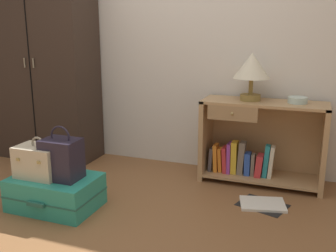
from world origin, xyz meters
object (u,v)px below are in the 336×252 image
Objects in this scene: handbag at (62,159)px; table_lamp at (252,68)px; bookshelf at (257,143)px; bowl at (298,100)px; train_case at (39,161)px; open_book_on_floor at (263,204)px; suitcase_large at (56,192)px; wardrobe at (45,61)px; bottle at (20,184)px.

table_lamp is at bearing 42.14° from handbag.
bowl is at bearing 1.49° from bookshelf.
handbag is (0.18, 0.02, 0.03)m from train_case.
open_book_on_floor is at bearing -66.85° from table_lamp.
suitcase_large is at bearing 15.49° from train_case.
table_lamp is 1.22× the size of train_case.
handbag is (-1.24, -1.05, 0.05)m from bookshelf.
open_book_on_floor is at bearing -11.01° from wardrobe.
handbag is at bearing -11.39° from bottle.
bottle is at bearing -165.59° from open_book_on_floor.
wardrobe is at bearing -178.78° from table_lamp.
bowl is 2.32m from bottle.
wardrobe is 2.41m from bowl.
handbag is at bearing -49.37° from wardrobe.
train_case is 1.66× the size of bottle.
handbag reaches higher than suitcase_large.
wardrobe is 10.10× the size of bottle.
bottle is at bearing 167.02° from suitcase_large.
bowl is at bearing 1.25° from wardrobe.
wardrobe reaches higher than bowl.
table_lamp reaches higher than open_book_on_floor.
suitcase_large is at bearing 177.04° from handbag.
bookshelf is 0.59m from open_book_on_floor.
train_case is at bearing -21.81° from bottle.
table_lamp reaches higher than train_case.
wardrobe is 6.07× the size of train_case.
wardrobe is 4.99× the size of table_lamp.
train_case is (-1.42, -1.07, 0.02)m from bookshelf.
bookshelf is at bearing 1.01° from table_lamp.
table_lamp reaches higher than handbag.
bottle is (0.38, -0.90, -0.89)m from wardrobe.
bowl is at bearing 25.39° from bottle.
handbag is at bearing -145.47° from bowl.
suitcase_large is at bearing -51.94° from wardrobe.
suitcase_large is at bearing -141.57° from bookshelf.
train_case is at bearing -147.80° from bowl.
table_lamp is 1.83m from suitcase_large.
train_case is 0.79× the size of open_book_on_floor.
train_case is at bearing -141.31° from table_lamp.
bookshelf is 2.59× the size of table_lamp.
open_book_on_floor is (1.84, 0.47, -0.08)m from bottle.
bookshelf reaches higher than train_case.
wardrobe reaches higher than table_lamp.
bowl is (0.38, 0.01, -0.24)m from table_lamp.
table_lamp is at bearing 30.04° from bottle.
table_lamp is 2.09m from bottle.
bottle is (-1.64, -0.95, -0.89)m from table_lamp.
handbag is 0.58m from bottle.
bottle is (-0.41, 0.09, -0.03)m from suitcase_large.
bottle is at bearing -154.61° from bowl.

